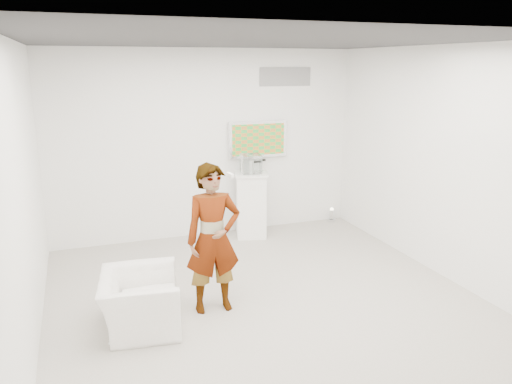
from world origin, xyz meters
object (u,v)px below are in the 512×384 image
at_px(tv, 258,139).
at_px(floor_uplight, 332,215).
at_px(person, 213,239).
at_px(armchair, 140,301).
at_px(pedestal, 251,205).

distance_m(tv, floor_uplight, 1.99).
xyz_separation_m(person, armchair, (-0.86, -0.14, -0.56)).
bearing_deg(floor_uplight, person, -139.22).
xyz_separation_m(tv, person, (-1.47, -2.56, -0.69)).
xyz_separation_m(armchair, pedestal, (2.10, 2.38, 0.23)).
bearing_deg(person, tv, 61.18).
bearing_deg(person, floor_uplight, 41.88).
distance_m(person, armchair, 1.03).
bearing_deg(pedestal, tv, 53.95).
bearing_deg(armchair, pedestal, -33.78).
bearing_deg(person, armchair, -169.81).
height_order(pedestal, floor_uplight, pedestal).
bearing_deg(pedestal, floor_uplight, 7.90).
bearing_deg(floor_uplight, tv, 176.24).
distance_m(pedestal, floor_uplight, 1.68).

